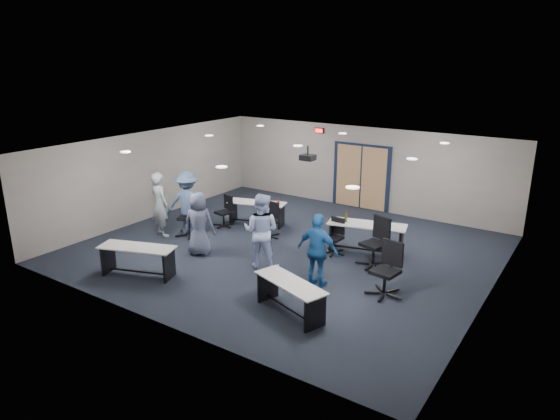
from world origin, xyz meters
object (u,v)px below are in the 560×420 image
Objects in this scene: chair_back_b at (268,220)px; person_gray at (160,204)px; chair_loose_left at (189,216)px; chair_loose_right at (385,270)px; table_back_left at (257,209)px; person_lightblue at (261,231)px; person_navy at (318,251)px; person_back at (188,203)px; chair_back_a at (223,211)px; table_back_right at (366,233)px; table_front_right at (290,292)px; chair_back_d at (374,243)px; chair_back_c at (334,237)px; person_plaid at (199,224)px; table_front_left at (138,256)px.

chair_back_b is 0.54× the size of person_gray.
chair_loose_left is 6.01m from chair_loose_right.
table_back_left is 2.85m from person_gray.
person_lightblue is 1.64m from person_navy.
person_back is at bearing -146.33° from chair_back_b.
chair_back_a is at bearing -24.83° from person_navy.
person_gray is at bearing 13.50° from person_back.
chair_loose_left is (-0.29, -1.16, 0.13)m from chair_back_a.
person_navy is (-0.09, -2.34, 0.29)m from table_back_right.
person_back is at bearing -139.05° from table_back_left.
chair_loose_left reaches higher than chair_back_b.
table_back_right is at bearing 169.41° from person_back.
chair_loose_right is 0.64× the size of person_back.
chair_back_a reaches higher than table_front_right.
person_navy is at bearing 115.91° from table_front_right.
chair_back_d is at bearing 2.21° from chair_back_b.
table_back_right is 0.83m from chair_back_c.
chair_back_c is 1.19m from chair_back_d.
chair_back_a is at bearing -165.05° from chair_back_d.
chair_loose_right reaches higher than chair_back_b.
chair_back_b is at bearing 6.98° from chair_loose_left.
table_front_right is 5.47m from table_back_left.
chair_back_c is 4.15m from chair_loose_left.
person_plaid is (-4.00, -1.75, 0.21)m from chair_back_d.
person_lightblue reaches higher than chair_loose_left.
chair_back_d is (3.25, -0.22, 0.11)m from chair_back_b.
person_plaid is at bearing -142.84° from chair_back_c.
chair_back_d reaches higher than table_front_right.
table_back_right is at bearing -5.06° from chair_loose_left.
table_back_left is at bearing 165.42° from chair_loose_right.
chair_back_b is at bearing -130.89° from person_plaid.
person_navy is (-0.58, -1.70, 0.23)m from chair_back_d.
table_front_left is 3.88m from chair_back_b.
table_back_right reaches higher than table_back_left.
table_back_right is at bearing 14.82° from chair_back_b.
chair_loose_right is (5.11, 2.23, 0.10)m from table_front_left.
person_gray reaches higher than chair_back_d.
table_back_left is at bearing -106.71° from person_plaid.
person_back reaches higher than chair_loose_right.
table_front_left is at bearing 82.22° from person_back.
table_back_left is 1.95× the size of chair_back_a.
chair_back_b is at bearing 54.81° from table_front_left.
table_back_left is at bearing -36.88° from person_navy.
person_back is (-0.09, 0.08, 0.32)m from chair_loose_left.
chair_loose_right is at bearing 165.39° from person_plaid.
chair_loose_right is at bearing 168.36° from person_lightblue.
chair_back_b is 0.82× the size of chair_back_d.
chair_loose_left is 0.34m from person_back.
chair_loose_left is at bearing -143.47° from chair_back_b.
table_back_left is 2.11m from chair_loose_left.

